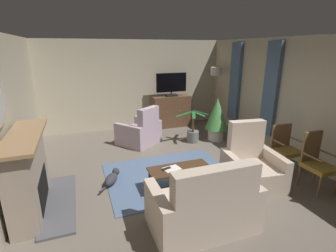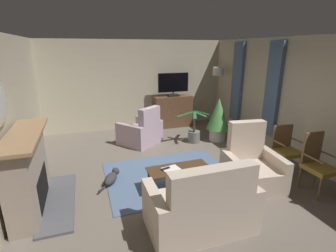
{
  "view_description": "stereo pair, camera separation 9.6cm",
  "coord_description": "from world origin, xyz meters",
  "px_view_note": "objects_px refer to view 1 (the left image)",
  "views": [
    {
      "loc": [
        -1.7,
        -4.33,
        2.45
      ],
      "look_at": [
        -0.05,
        0.22,
        0.94
      ],
      "focal_mm": 26.79,
      "sensor_mm": 36.0,
      "label": 1
    },
    {
      "loc": [
        -1.61,
        -4.37,
        2.45
      ],
      "look_at": [
        -0.05,
        0.22,
        0.94
      ],
      "focal_mm": 26.79,
      "sensor_mm": 36.0,
      "label": 2
    }
  ],
  "objects_px": {
    "tv_cabinet": "(171,112)",
    "television": "(171,84)",
    "armchair_in_far_corner": "(140,132)",
    "potted_plant_tall_palm_by_window": "(193,134)",
    "fireplace": "(30,175)",
    "side_chair_far_end": "(317,161)",
    "sofa_floral": "(204,207)",
    "armchair_facing_sofa": "(251,167)",
    "cat": "(112,178)",
    "coffee_table": "(180,170)",
    "tv_remote": "(166,169)",
    "side_chair_beside_plant": "(285,147)",
    "potted_plant_on_hearth_side": "(217,117)",
    "floor_lamp": "(216,80)",
    "folded_newspaper": "(172,169)"
  },
  "relations": [
    {
      "from": "floor_lamp",
      "to": "tv_cabinet",
      "type": "bearing_deg",
      "value": 164.75
    },
    {
      "from": "side_chair_beside_plant",
      "to": "cat",
      "type": "relative_size",
      "value": 1.49
    },
    {
      "from": "fireplace",
      "to": "tv_remote",
      "type": "distance_m",
      "value": 2.18
    },
    {
      "from": "fireplace",
      "to": "coffee_table",
      "type": "distance_m",
      "value": 2.42
    },
    {
      "from": "potted_plant_tall_palm_by_window",
      "to": "floor_lamp",
      "type": "distance_m",
      "value": 2.18
    },
    {
      "from": "television",
      "to": "armchair_facing_sofa",
      "type": "relative_size",
      "value": 0.85
    },
    {
      "from": "potted_plant_tall_palm_by_window",
      "to": "cat",
      "type": "distance_m",
      "value": 2.8
    },
    {
      "from": "side_chair_far_end",
      "to": "fireplace",
      "type": "bearing_deg",
      "value": 167.2
    },
    {
      "from": "tv_cabinet",
      "to": "television",
      "type": "height_order",
      "value": "television"
    },
    {
      "from": "armchair_facing_sofa",
      "to": "floor_lamp",
      "type": "height_order",
      "value": "floor_lamp"
    },
    {
      "from": "armchair_in_far_corner",
      "to": "potted_plant_tall_palm_by_window",
      "type": "xyz_separation_m",
      "value": [
        1.37,
        -0.37,
        -0.08
      ]
    },
    {
      "from": "armchair_facing_sofa",
      "to": "potted_plant_on_hearth_side",
      "type": "height_order",
      "value": "potted_plant_on_hearth_side"
    },
    {
      "from": "coffee_table",
      "to": "potted_plant_tall_palm_by_window",
      "type": "bearing_deg",
      "value": 59.02
    },
    {
      "from": "cat",
      "to": "sofa_floral",
      "type": "bearing_deg",
      "value": -58.7
    },
    {
      "from": "fireplace",
      "to": "side_chair_far_end",
      "type": "bearing_deg",
      "value": -12.8
    },
    {
      "from": "potted_plant_tall_palm_by_window",
      "to": "armchair_facing_sofa",
      "type": "bearing_deg",
      "value": -88.39
    },
    {
      "from": "side_chair_beside_plant",
      "to": "cat",
      "type": "height_order",
      "value": "side_chair_beside_plant"
    },
    {
      "from": "folded_newspaper",
      "to": "side_chair_beside_plant",
      "type": "relative_size",
      "value": 0.31
    },
    {
      "from": "tv_remote",
      "to": "side_chair_far_end",
      "type": "distance_m",
      "value": 2.67
    },
    {
      "from": "television",
      "to": "tv_remote",
      "type": "bearing_deg",
      "value": -111.95
    },
    {
      "from": "tv_cabinet",
      "to": "coffee_table",
      "type": "bearing_deg",
      "value": -108.11
    },
    {
      "from": "coffee_table",
      "to": "folded_newspaper",
      "type": "bearing_deg",
      "value": 172.33
    },
    {
      "from": "television",
      "to": "sofa_floral",
      "type": "height_order",
      "value": "television"
    },
    {
      "from": "fireplace",
      "to": "television",
      "type": "height_order",
      "value": "television"
    },
    {
      "from": "armchair_facing_sofa",
      "to": "folded_newspaper",
      "type": "bearing_deg",
      "value": 167.35
    },
    {
      "from": "television",
      "to": "coffee_table",
      "type": "distance_m",
      "value": 3.92
    },
    {
      "from": "tv_cabinet",
      "to": "television",
      "type": "xyz_separation_m",
      "value": [
        0.0,
        -0.05,
        0.91
      ]
    },
    {
      "from": "coffee_table",
      "to": "armchair_facing_sofa",
      "type": "bearing_deg",
      "value": -13.19
    },
    {
      "from": "television",
      "to": "tv_remote",
      "type": "height_order",
      "value": "television"
    },
    {
      "from": "armchair_in_far_corner",
      "to": "cat",
      "type": "bearing_deg",
      "value": -118.91
    },
    {
      "from": "television",
      "to": "floor_lamp",
      "type": "distance_m",
      "value": 1.42
    },
    {
      "from": "tv_remote",
      "to": "cat",
      "type": "relative_size",
      "value": 0.26
    },
    {
      "from": "coffee_table",
      "to": "tv_remote",
      "type": "distance_m",
      "value": 0.25
    },
    {
      "from": "tv_remote",
      "to": "floor_lamp",
      "type": "height_order",
      "value": "floor_lamp"
    },
    {
      "from": "tv_remote",
      "to": "armchair_facing_sofa",
      "type": "distance_m",
      "value": 1.59
    },
    {
      "from": "tv_cabinet",
      "to": "fireplace",
      "type": "bearing_deg",
      "value": -136.54
    },
    {
      "from": "side_chair_beside_plant",
      "to": "floor_lamp",
      "type": "relative_size",
      "value": 0.51
    },
    {
      "from": "coffee_table",
      "to": "potted_plant_on_hearth_side",
      "type": "distance_m",
      "value": 2.79
    },
    {
      "from": "armchair_in_far_corner",
      "to": "cat",
      "type": "relative_size",
      "value": 1.97
    },
    {
      "from": "fireplace",
      "to": "potted_plant_on_hearth_side",
      "type": "xyz_separation_m",
      "value": [
        4.32,
        1.77,
        0.07
      ]
    },
    {
      "from": "sofa_floral",
      "to": "side_chair_far_end",
      "type": "relative_size",
      "value": 1.39
    },
    {
      "from": "fireplace",
      "to": "side_chair_beside_plant",
      "type": "relative_size",
      "value": 1.79
    },
    {
      "from": "potted_plant_tall_palm_by_window",
      "to": "floor_lamp",
      "type": "height_order",
      "value": "floor_lamp"
    },
    {
      "from": "television",
      "to": "tv_remote",
      "type": "distance_m",
      "value": 3.96
    },
    {
      "from": "television",
      "to": "side_chair_beside_plant",
      "type": "relative_size",
      "value": 1.02
    },
    {
      "from": "cat",
      "to": "armchair_in_far_corner",
      "type": "bearing_deg",
      "value": 61.09
    },
    {
      "from": "potted_plant_on_hearth_side",
      "to": "side_chair_beside_plant",
      "type": "bearing_deg",
      "value": -79.98
    },
    {
      "from": "side_chair_beside_plant",
      "to": "coffee_table",
      "type": "bearing_deg",
      "value": 178.11
    },
    {
      "from": "coffee_table",
      "to": "television",
      "type": "bearing_deg",
      "value": 71.64
    },
    {
      "from": "fireplace",
      "to": "armchair_in_far_corner",
      "type": "relative_size",
      "value": 1.36
    }
  ]
}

